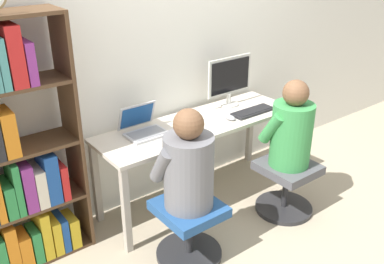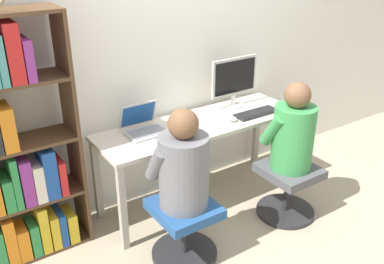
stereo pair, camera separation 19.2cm
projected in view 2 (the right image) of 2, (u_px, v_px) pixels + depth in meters
ground_plane at (219, 213)px, 3.59m from camera, size 14.00×14.00×0.00m
wall_back at (178, 45)px, 3.51m from camera, size 10.00×0.05×2.60m
desk at (201, 132)px, 3.53m from camera, size 1.76×0.55×0.73m
desktop_monitor at (234, 80)px, 3.73m from camera, size 0.47×0.17×0.44m
laptop at (144, 127)px, 3.30m from camera, size 0.31×0.29×0.22m
keyboard at (256, 113)px, 3.64m from camera, size 0.40×0.14×0.03m
computer_mouse_by_keyboard at (232, 119)px, 3.52m from camera, size 0.07×0.11×0.04m
office_chair_left at (287, 187)px, 3.49m from camera, size 0.48×0.48×0.44m
office_chair_right at (184, 227)px, 3.02m from camera, size 0.48×0.48×0.44m
person_at_monitor at (293, 132)px, 3.28m from camera, size 0.40×0.35×0.71m
person_at_laptop at (183, 166)px, 2.81m from camera, size 0.41×0.36×0.71m
bookshelf at (16, 158)px, 2.84m from camera, size 0.73×0.31×1.73m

